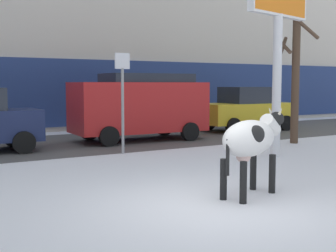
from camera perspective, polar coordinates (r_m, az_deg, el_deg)
ground_plane at (r=7.46m, az=6.38°, el=-10.02°), size 120.00×120.00×0.00m
road_strip at (r=15.24m, az=-14.08°, el=-2.28°), size 60.00×5.60×0.01m
cow_holstein at (r=8.09m, az=10.38°, el=-1.65°), size 1.93×1.00×1.54m
car_red_van at (r=15.90m, az=-3.55°, el=2.65°), size 4.67×2.27×2.32m
car_yellow_sedan at (r=19.64m, az=9.82°, el=2.10°), size 4.27×2.12×1.84m
bare_tree_left_lot at (r=15.68m, az=15.60°, el=7.97°), size 1.12×1.30×5.22m
street_sign at (r=12.83m, az=-5.69°, el=3.93°), size 0.44×0.08×2.82m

